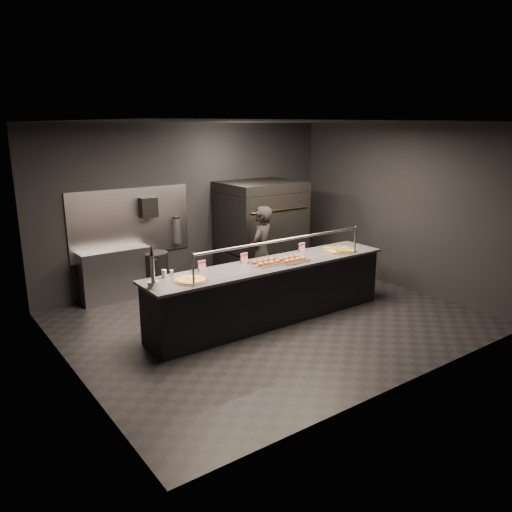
# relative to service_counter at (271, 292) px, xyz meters

# --- Properties ---
(room) EXTENTS (6.04, 6.00, 3.00)m
(room) POSITION_rel_service_counter_xyz_m (-0.02, 0.05, 1.03)
(room) COLOR black
(room) RESTS_ON ground
(service_counter) EXTENTS (4.10, 0.78, 1.37)m
(service_counter) POSITION_rel_service_counter_xyz_m (0.00, 0.00, 0.00)
(service_counter) COLOR black
(service_counter) RESTS_ON ground
(pizza_oven) EXTENTS (1.50, 1.23, 1.91)m
(pizza_oven) POSITION_rel_service_counter_xyz_m (1.20, 1.90, 0.50)
(pizza_oven) COLOR black
(pizza_oven) RESTS_ON ground
(prep_shelf) EXTENTS (1.20, 0.35, 0.90)m
(prep_shelf) POSITION_rel_service_counter_xyz_m (-1.60, 2.32, -0.01)
(prep_shelf) COLOR #99999E
(prep_shelf) RESTS_ON ground
(towel_dispenser) EXTENTS (0.30, 0.20, 0.35)m
(towel_dispenser) POSITION_rel_service_counter_xyz_m (-0.90, 2.39, 1.09)
(towel_dispenser) COLOR black
(towel_dispenser) RESTS_ON room
(fire_extinguisher) EXTENTS (0.14, 0.14, 0.51)m
(fire_extinguisher) POSITION_rel_service_counter_xyz_m (-0.35, 2.40, 0.60)
(fire_extinguisher) COLOR #B2B2B7
(fire_extinguisher) RESTS_ON room
(beer_tap) EXTENTS (0.15, 0.21, 0.57)m
(beer_tap) POSITION_rel_service_counter_xyz_m (-1.95, -0.05, 0.62)
(beer_tap) COLOR silver
(beer_tap) RESTS_ON service_counter
(round_pizza) EXTENTS (0.47, 0.47, 0.03)m
(round_pizza) POSITION_rel_service_counter_xyz_m (-1.42, -0.08, 0.47)
(round_pizza) COLOR silver
(round_pizza) RESTS_ON service_counter
(slider_tray_a) EXTENTS (0.55, 0.48, 0.07)m
(slider_tray_a) POSITION_rel_service_counter_xyz_m (-0.10, -0.00, 0.48)
(slider_tray_a) COLOR silver
(slider_tray_a) RESTS_ON service_counter
(slider_tray_b) EXTENTS (0.51, 0.40, 0.08)m
(slider_tray_b) POSITION_rel_service_counter_xyz_m (0.33, -0.10, 0.49)
(slider_tray_b) COLOR silver
(slider_tray_b) RESTS_ON service_counter
(square_pizza) EXTENTS (0.54, 0.54, 0.05)m
(square_pizza) POSITION_rel_service_counter_xyz_m (1.40, -0.06, 0.47)
(square_pizza) COLOR silver
(square_pizza) RESTS_ON service_counter
(condiment_jar) EXTENTS (0.17, 0.07, 0.11)m
(condiment_jar) POSITION_rel_service_counter_xyz_m (-1.61, 0.28, 0.51)
(condiment_jar) COLOR silver
(condiment_jar) RESTS_ON service_counter
(tent_cards) EXTENTS (2.02, 0.04, 0.15)m
(tent_cards) POSITION_rel_service_counter_xyz_m (-0.16, 0.28, 0.53)
(tent_cards) COLOR white
(tent_cards) RESTS_ON service_counter
(trash_bin) EXTENTS (0.46, 0.46, 0.76)m
(trash_bin) POSITION_rel_service_counter_xyz_m (-0.90, 2.22, -0.08)
(trash_bin) COLOR black
(trash_bin) RESTS_ON ground
(worker) EXTENTS (0.70, 0.63, 1.62)m
(worker) POSITION_rel_service_counter_xyz_m (0.55, 0.99, 0.34)
(worker) COLOR black
(worker) RESTS_ON ground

